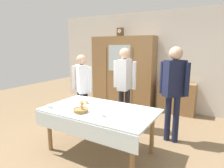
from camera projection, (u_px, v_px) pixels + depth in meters
ground_plane at (106, 146)px, 3.48m from camera, size 12.00×12.00×0.00m
back_wall at (156, 61)px, 5.45m from camera, size 6.40×0.10×2.70m
dining_table at (98, 115)px, 3.15m from camera, size 1.82×1.06×0.75m
wall_cabinet at (123, 72)px, 5.72m from camera, size 1.90×0.46×2.03m
mantel_clock at (120, 32)px, 5.54m from camera, size 0.18×0.11×0.24m
bookshelf_low at (176, 98)px, 5.09m from camera, size 0.94×0.35×0.83m
book_stack at (178, 81)px, 5.00m from camera, size 0.16×0.23×0.11m
tea_cup_near_left at (102, 115)px, 2.82m from camera, size 0.13×0.13×0.06m
tea_cup_far_left at (50, 107)px, 3.20m from camera, size 0.13×0.13×0.06m
tea_cup_mid_right at (78, 98)px, 3.74m from camera, size 0.13×0.13×0.06m
bread_basket at (81, 110)px, 3.01m from camera, size 0.24×0.24×0.16m
pastry_plate at (84, 103)px, 3.44m from camera, size 0.28×0.28×0.05m
spoon_mid_right at (146, 116)px, 2.85m from camera, size 0.12×0.02×0.01m
spoon_far_left at (117, 115)px, 2.88m from camera, size 0.12×0.02×0.01m
person_behind_table_left at (125, 80)px, 4.08m from camera, size 0.52×0.38×1.73m
person_behind_table_right at (82, 84)px, 4.14m from camera, size 0.52×0.38×1.59m
person_beside_shelf at (174, 85)px, 3.46m from camera, size 0.52×0.40×1.76m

